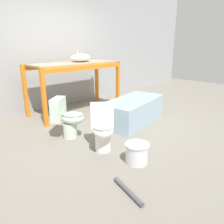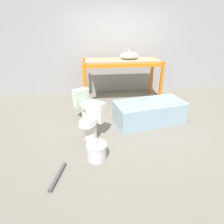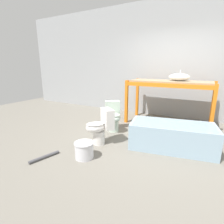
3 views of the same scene
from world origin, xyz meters
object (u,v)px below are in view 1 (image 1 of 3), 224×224
object	(u,v)px
toilet_far	(67,118)
toilet_near	(103,128)
sink_basin	(81,58)
bathtub_main	(133,109)
bucket_white	(137,153)

from	to	relation	value
toilet_far	toilet_near	bearing A→B (deg)	-118.23
toilet_near	sink_basin	bearing A→B (deg)	98.87
bathtub_main	toilet_near	size ratio (longest dim) A/B	2.29
sink_basin	bucket_white	world-z (taller)	sink_basin
sink_basin	toilet_far	size ratio (longest dim) A/B	0.71
bathtub_main	bucket_white	size ratio (longest dim) A/B	4.85
bathtub_main	bucket_white	world-z (taller)	bathtub_main
sink_basin	toilet_near	world-z (taller)	sink_basin
sink_basin	bucket_white	bearing A→B (deg)	-112.06
bathtub_main	toilet_far	distance (m)	1.37
toilet_far	bucket_white	xyz separation A→B (m)	(0.18, -1.32, -0.20)
sink_basin	bucket_white	xyz separation A→B (m)	(-0.99, -2.44, -1.05)
bathtub_main	toilet_near	bearing A→B (deg)	-170.44
toilet_near	bucket_white	distance (m)	0.63
bathtub_main	bucket_white	distance (m)	1.56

